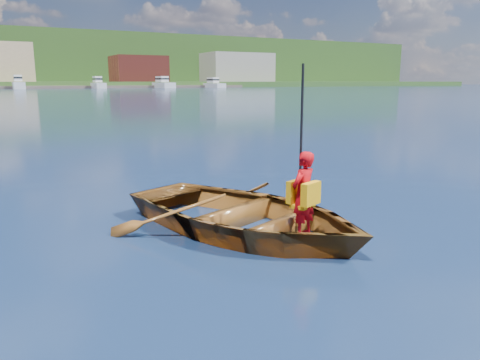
{
  "coord_description": "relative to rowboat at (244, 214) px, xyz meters",
  "views": [
    {
      "loc": [
        -2.66,
        -5.19,
        2.14
      ],
      "look_at": [
        0.33,
        0.54,
        0.77
      ],
      "focal_mm": 35.0,
      "sensor_mm": 36.0,
      "label": 1
    }
  ],
  "objects": [
    {
      "name": "rowboat",
      "position": [
        0.0,
        0.0,
        0.0
      ],
      "size": [
        4.09,
        4.72,
        0.82
      ],
      "color": "brown",
      "rests_on": "ground"
    },
    {
      "name": "ground",
      "position": [
        -0.4,
        -0.54,
        -0.26
      ],
      "size": [
        600.0,
        600.0,
        0.0
      ],
      "color": "#0E293B",
      "rests_on": "ground"
    },
    {
      "name": "child_paddler",
      "position": [
        0.48,
        -0.78,
        0.42
      ],
      "size": [
        0.49,
        0.44,
        2.27
      ],
      "color": "#B0070E",
      "rests_on": "ground"
    },
    {
      "name": "hillside_trees",
      "position": [
        39.43,
        234.61,
        17.38
      ],
      "size": [
        313.68,
        74.68,
        23.51
      ],
      "color": "#382314",
      "rests_on": "ground"
    }
  ]
}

